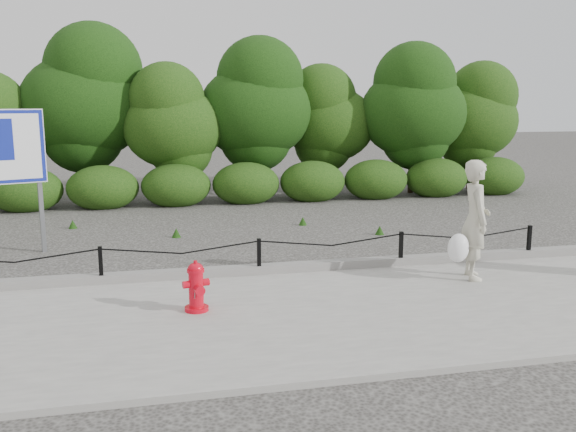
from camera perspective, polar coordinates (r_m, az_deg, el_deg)
The scene contains 7 objects.
ground at distance 10.15m, azimuth -2.71°, elevation -5.88°, with size 90.00×90.00×0.00m, color #2D2B28.
sidewalk at distance 8.27m, azimuth -0.26°, elevation -9.45°, with size 14.00×4.00×0.08m, color gray.
curb at distance 10.16m, azimuth -2.77°, elevation -4.99°, with size 14.00×0.22×0.14m, color slate.
chain_barrier at distance 10.03m, azimuth -2.73°, elevation -3.38°, with size 10.06×0.06×0.60m.
treeline at distance 18.64m, azimuth -7.38°, elevation 9.86°, with size 20.51×3.89×5.04m.
fire_hydrant at distance 8.39m, azimuth -8.58°, elevation -6.59°, with size 0.39×0.41×0.70m.
pedestrian at distance 10.12m, azimuth 17.02°, elevation -0.50°, with size 0.83×0.79×1.91m.
Camera 1 is at (-1.68, -9.59, 2.87)m, focal length 38.00 mm.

